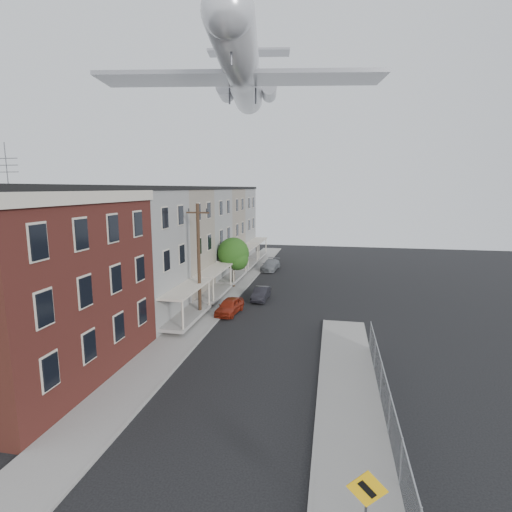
{
  "coord_description": "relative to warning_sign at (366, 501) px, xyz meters",
  "views": [
    {
      "loc": [
        4.49,
        -10.83,
        10.14
      ],
      "look_at": [
        0.55,
        9.46,
        6.61
      ],
      "focal_mm": 28.0,
      "sensor_mm": 36.0,
      "label": 1
    }
  ],
  "objects": [
    {
      "name": "sidewalk_right",
      "position": [
        -0.1,
        7.03,
        -1.82
      ],
      "size": [
        3.0,
        26.0,
        0.12
      ],
      "primitive_type": "cube",
      "color": "gray",
      "rests_on": "ground"
    },
    {
      "name": "sidewalk_left",
      "position": [
        -11.1,
        25.03,
        -1.82
      ],
      "size": [
        3.0,
        62.0,
        0.12
      ],
      "primitive_type": "cube",
      "color": "gray",
      "rests_on": "ground"
    },
    {
      "name": "curb_left",
      "position": [
        -9.65,
        25.03,
        -1.81
      ],
      "size": [
        0.15,
        62.0,
        0.14
      ],
      "primitive_type": "cube",
      "color": "gray",
      "rests_on": "ground"
    },
    {
      "name": "car_near",
      "position": [
        -9.2,
        20.53,
        -1.24
      ],
      "size": [
        1.91,
        3.9,
        1.28
      ],
      "primitive_type": "imported",
      "rotation": [
        0.0,
        0.0,
        -0.11
      ],
      "color": "maroon",
      "rests_on": "ground"
    },
    {
      "name": "car_far",
      "position": [
        -8.63,
        38.46,
        -1.23
      ],
      "size": [
        2.16,
        4.61,
        1.3
      ],
      "primitive_type": "imported",
      "rotation": [
        0.0,
        0.0,
        -0.08
      ],
      "color": "slate",
      "rests_on": "ground"
    },
    {
      "name": "car_mid",
      "position": [
        -7.4,
        25.03,
        -1.29
      ],
      "size": [
        1.34,
        3.6,
        1.18
      ],
      "primitive_type": "imported",
      "rotation": [
        0.0,
        0.0,
        -0.03
      ],
      "color": "black",
      "rests_on": "ground"
    },
    {
      "name": "curb_right",
      "position": [
        -1.55,
        7.03,
        -1.81
      ],
      "size": [
        0.15,
        26.0,
        0.14
      ],
      "primitive_type": "cube",
      "color": "gray",
      "rests_on": "ground"
    },
    {
      "name": "row_house_e",
      "position": [
        -17.56,
        45.53,
        3.25
      ],
      "size": [
        11.98,
        7.0,
        10.3
      ],
      "color": "#5E5E5C",
      "rests_on": "ground"
    },
    {
      "name": "street_tree",
      "position": [
        -10.87,
        28.95,
        1.57
      ],
      "size": [
        3.22,
        3.2,
        5.2
      ],
      "color": "black",
      "rests_on": "ground"
    },
    {
      "name": "row_house_c",
      "position": [
        -17.56,
        31.53,
        3.25
      ],
      "size": [
        11.98,
        7.0,
        10.3
      ],
      "color": "#5E5E5C",
      "rests_on": "ground"
    },
    {
      "name": "corner_building",
      "position": [
        -17.6,
        8.03,
        3.28
      ],
      "size": [
        10.31,
        12.3,
        12.15
      ],
      "color": "#341910",
      "rests_on": "ground"
    },
    {
      "name": "row_house_a",
      "position": [
        -17.56,
        17.53,
        3.25
      ],
      "size": [
        11.98,
        7.0,
        10.3
      ],
      "color": "#5E5E5C",
      "rests_on": "ground"
    },
    {
      "name": "ground",
      "position": [
        -5.6,
        1.03,
        -1.88
      ],
      "size": [
        120.0,
        120.0,
        0.0
      ],
      "primitive_type": "plane",
      "color": "black",
      "rests_on": "ground"
    },
    {
      "name": "chainlink_fence",
      "position": [
        1.4,
        6.03,
        -0.89
      ],
      "size": [
        0.06,
        18.06,
        1.9
      ],
      "color": "gray",
      "rests_on": "ground"
    },
    {
      "name": "warning_sign",
      "position": [
        0.0,
        0.0,
        0.0
      ],
      "size": [
        1.1,
        0.11,
        2.8
      ],
      "color": "#515156",
      "rests_on": "ground"
    },
    {
      "name": "row_house_b",
      "position": [
        -17.56,
        24.53,
        3.25
      ],
      "size": [
        11.98,
        7.0,
        10.3
      ],
      "color": "gray",
      "rests_on": "ground"
    },
    {
      "name": "utility_pole",
      "position": [
        -11.2,
        19.03,
        2.79
      ],
      "size": [
        1.8,
        0.26,
        9.0
      ],
      "color": "black",
      "rests_on": "ground"
    },
    {
      "name": "row_house_d",
      "position": [
        -17.56,
        38.53,
        3.25
      ],
      "size": [
        11.98,
        7.0,
        10.3
      ],
      "color": "gray",
      "rests_on": "ground"
    },
    {
      "name": "airplane",
      "position": [
        -10.2,
        30.06,
        19.27
      ],
      "size": [
        26.23,
        29.96,
        8.61
      ],
      "color": "silver",
      "rests_on": "ground"
    }
  ]
}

